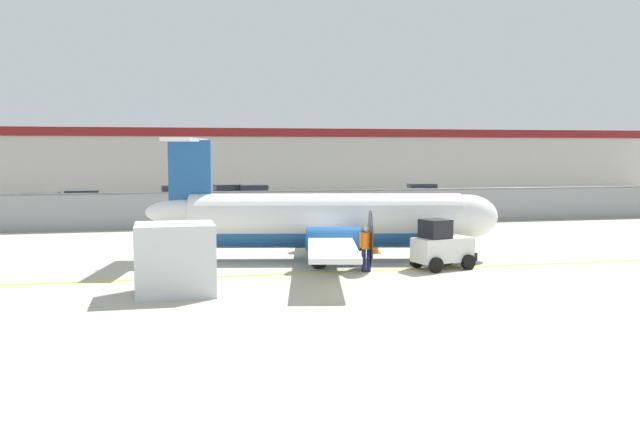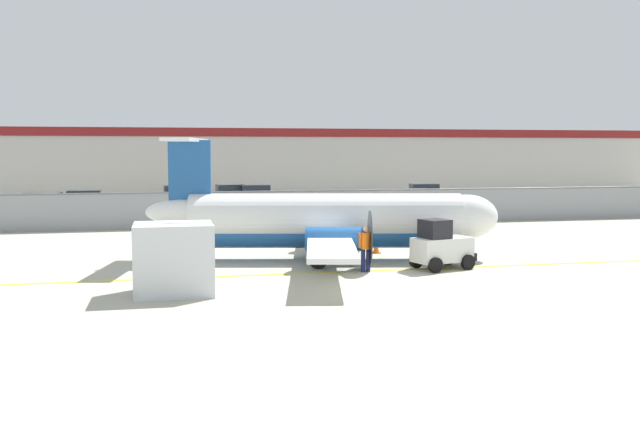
{
  "view_description": "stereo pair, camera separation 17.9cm",
  "coord_description": "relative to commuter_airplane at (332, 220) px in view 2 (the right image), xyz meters",
  "views": [
    {
      "loc": [
        -6.49,
        -22.93,
        4.46
      ],
      "look_at": [
        0.09,
        6.03,
        1.8
      ],
      "focal_mm": 40.0,
      "sensor_mm": 36.0,
      "label": 1
    },
    {
      "loc": [
        -6.32,
        -22.97,
        4.46
      ],
      "look_at": [
        0.09,
        6.03,
        1.8
      ],
      "focal_mm": 40.0,
      "sensor_mm": 36.0,
      "label": 2
    }
  ],
  "objects": [
    {
      "name": "ground_plane",
      "position": [
        -0.34,
        -2.98,
        -1.6
      ],
      "size": [
        140.0,
        140.0,
        0.01
      ],
      "color": "#B2AD99"
    },
    {
      "name": "parked_car_0",
      "position": [
        -14.41,
        20.89,
        -0.71
      ],
      "size": [
        4.37,
        2.37,
        1.58
      ],
      "rotation": [
        0.0,
        0.0,
        3.03
      ],
      "color": "#19662D",
      "rests_on": "parking_lot_strip"
    },
    {
      "name": "parked_car_3",
      "position": [
        -1.47,
        29.27,
        -0.71
      ],
      "size": [
        4.33,
        2.29,
        1.58
      ],
      "rotation": [
        0.0,
        0.0,
        3.23
      ],
      "color": "black",
      "rests_on": "parking_lot_strip"
    },
    {
      "name": "parked_car_6",
      "position": [
        10.63,
        19.79,
        -0.71
      ],
      "size": [
        4.26,
        2.12,
        1.58
      ],
      "rotation": [
        0.0,
        0.0,
        3.18
      ],
      "color": "#19662D",
      "rests_on": "parking_lot_strip"
    },
    {
      "name": "commuter_airplane",
      "position": [
        0.0,
        0.0,
        0.0
      ],
      "size": [
        14.27,
        15.99,
        4.92
      ],
      "rotation": [
        0.0,
        0.0,
        -0.21
      ],
      "color": "white",
      "rests_on": "ground"
    },
    {
      "name": "parked_car_2",
      "position": [
        -5.6,
        28.61,
        -0.71
      ],
      "size": [
        4.28,
        2.17,
        1.58
      ],
      "rotation": [
        0.0,
        0.0,
        3.19
      ],
      "color": "red",
      "rests_on": "parking_lot_strip"
    },
    {
      "name": "parked_car_7",
      "position": [
        14.36,
        27.06,
        -0.71
      ],
      "size": [
        4.37,
        2.4,
        1.58
      ],
      "rotation": [
        0.0,
        0.0,
        -0.12
      ],
      "color": "#B28C19",
      "rests_on": "parking_lot_strip"
    },
    {
      "name": "parking_lot_strip",
      "position": [
        -0.34,
        24.52,
        -1.54
      ],
      "size": [
        98.0,
        17.0,
        0.12
      ],
      "color": "#38383A",
      "rests_on": "ground"
    },
    {
      "name": "traffic_cone_near_right",
      "position": [
        -5.14,
        -2.72,
        -1.29
      ],
      "size": [
        0.36,
        0.36,
        0.64
      ],
      "color": "orange",
      "rests_on": "ground"
    },
    {
      "name": "traffic_cone_far_left",
      "position": [
        2.3,
        1.34,
        -1.29
      ],
      "size": [
        0.36,
        0.36,
        0.64
      ],
      "color": "orange",
      "rests_on": "ground"
    },
    {
      "name": "ground_crew_worker",
      "position": [
        0.53,
        -3.15,
        -0.65
      ],
      "size": [
        0.54,
        0.36,
        1.7
      ],
      "rotation": [
        0.0,
        0.0,
        1.63
      ],
      "color": "#191E4C",
      "rests_on": "ground"
    },
    {
      "name": "cargo_container",
      "position": [
        -6.37,
        -5.7,
        -0.5
      ],
      "size": [
        2.44,
        2.01,
        2.2
      ],
      "rotation": [
        0.0,
        0.0,
        -0.01
      ],
      "color": "silver",
      "rests_on": "ground"
    },
    {
      "name": "perimeter_fence",
      "position": [
        -0.34,
        13.02,
        -0.49
      ],
      "size": [
        98.0,
        0.1,
        2.1
      ],
      "color": "gray",
      "rests_on": "ground"
    },
    {
      "name": "traffic_cone_near_left",
      "position": [
        5.01,
        2.4,
        -1.29
      ],
      "size": [
        0.36,
        0.36,
        0.64
      ],
      "color": "orange",
      "rests_on": "ground"
    },
    {
      "name": "background_building",
      "position": [
        -0.34,
        43.01,
        1.66
      ],
      "size": [
        91.0,
        8.1,
        6.5
      ],
      "color": "beige",
      "rests_on": "ground"
    },
    {
      "name": "parked_car_1",
      "position": [
        -12.06,
        23.27,
        -0.71
      ],
      "size": [
        4.25,
        2.1,
        1.58
      ],
      "rotation": [
        0.0,
        0.0,
        3.17
      ],
      "color": "#B28C19",
      "rests_on": "parking_lot_strip"
    },
    {
      "name": "parked_car_4",
      "position": [
        0.63,
        28.25,
        -0.71
      ],
      "size": [
        4.23,
        2.06,
        1.58
      ],
      "rotation": [
        0.0,
        0.0,
        -0.02
      ],
      "color": "#19662D",
      "rests_on": "parking_lot_strip"
    },
    {
      "name": "parked_car_5",
      "position": [
        6.97,
        18.03,
        -0.71
      ],
      "size": [
        4.38,
        2.41,
        1.58
      ],
      "rotation": [
        0.0,
        0.0,
        0.13
      ],
      "color": "black",
      "rests_on": "parking_lot_strip"
    },
    {
      "name": "baggage_tug",
      "position": [
        3.49,
        -3.09,
        -0.75
      ],
      "size": [
        2.54,
        1.87,
        1.88
      ],
      "rotation": [
        0.0,
        0.0,
        0.26
      ],
      "color": "silver",
      "rests_on": "ground"
    }
  ]
}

